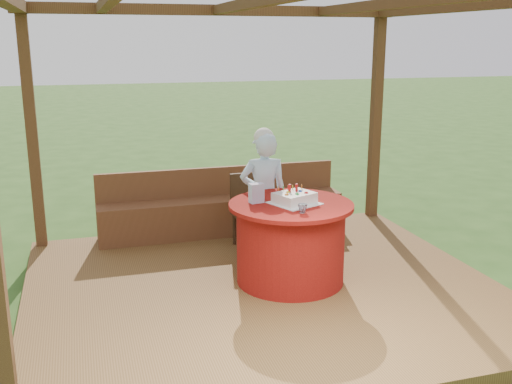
{
  "coord_description": "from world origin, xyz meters",
  "views": [
    {
      "loc": [
        -1.62,
        -5.19,
        2.45
      ],
      "look_at": [
        0.0,
        0.25,
        1.0
      ],
      "focal_mm": 42.0,
      "sensor_mm": 36.0,
      "label": 1
    }
  ],
  "objects_px": {
    "birthday_cake": "(294,198)",
    "drinking_glass": "(303,209)",
    "gift_bag": "(256,193)",
    "bench": "(222,212)",
    "table": "(290,242)",
    "chair": "(249,207)",
    "elderly_woman": "(264,195)"
  },
  "relations": [
    {
      "from": "bench",
      "to": "chair",
      "type": "xyz_separation_m",
      "value": [
        0.2,
        -0.54,
        0.19
      ]
    },
    {
      "from": "table",
      "to": "chair",
      "type": "distance_m",
      "value": 1.15
    },
    {
      "from": "birthday_cake",
      "to": "chair",
      "type": "bearing_deg",
      "value": 95.75
    },
    {
      "from": "bench",
      "to": "drinking_glass",
      "type": "bearing_deg",
      "value": -82.29
    },
    {
      "from": "bench",
      "to": "elderly_woman",
      "type": "distance_m",
      "value": 1.13
    },
    {
      "from": "table",
      "to": "birthday_cake",
      "type": "bearing_deg",
      "value": -37.81
    },
    {
      "from": "drinking_glass",
      "to": "elderly_woman",
      "type": "bearing_deg",
      "value": 93.05
    },
    {
      "from": "bench",
      "to": "chair",
      "type": "relative_size",
      "value": 3.56
    },
    {
      "from": "elderly_woman",
      "to": "gift_bag",
      "type": "distance_m",
      "value": 0.64
    },
    {
      "from": "bench",
      "to": "drinking_glass",
      "type": "xyz_separation_m",
      "value": [
        0.27,
        -2.03,
        0.58
      ]
    },
    {
      "from": "elderly_woman",
      "to": "birthday_cake",
      "type": "bearing_deg",
      "value": -82.32
    },
    {
      "from": "table",
      "to": "chair",
      "type": "height_order",
      "value": "chair"
    },
    {
      "from": "bench",
      "to": "gift_bag",
      "type": "xyz_separation_m",
      "value": [
        -0.03,
        -1.57,
        0.63
      ]
    },
    {
      "from": "table",
      "to": "elderly_woman",
      "type": "relative_size",
      "value": 0.84
    },
    {
      "from": "birthday_cake",
      "to": "gift_bag",
      "type": "height_order",
      "value": "gift_bag"
    },
    {
      "from": "birthday_cake",
      "to": "gift_bag",
      "type": "relative_size",
      "value": 2.79
    },
    {
      "from": "table",
      "to": "drinking_glass",
      "type": "height_order",
      "value": "drinking_glass"
    },
    {
      "from": "chair",
      "to": "birthday_cake",
      "type": "xyz_separation_m",
      "value": [
        0.12,
        -1.17,
        0.4
      ]
    },
    {
      "from": "birthday_cake",
      "to": "drinking_glass",
      "type": "relative_size",
      "value": 6.08
    },
    {
      "from": "elderly_woman",
      "to": "gift_bag",
      "type": "xyz_separation_m",
      "value": [
        -0.25,
        -0.56,
        0.17
      ]
    },
    {
      "from": "bench",
      "to": "table",
      "type": "relative_size",
      "value": 2.48
    },
    {
      "from": "birthday_cake",
      "to": "table",
      "type": "bearing_deg",
      "value": 142.19
    },
    {
      "from": "bench",
      "to": "table",
      "type": "distance_m",
      "value": 1.72
    },
    {
      "from": "table",
      "to": "elderly_woman",
      "type": "xyz_separation_m",
      "value": [
        -0.07,
        0.67,
        0.32
      ]
    },
    {
      "from": "bench",
      "to": "elderly_woman",
      "type": "height_order",
      "value": "elderly_woman"
    },
    {
      "from": "birthday_cake",
      "to": "gift_bag",
      "type": "distance_m",
      "value": 0.37
    },
    {
      "from": "table",
      "to": "chair",
      "type": "bearing_deg",
      "value": 94.55
    },
    {
      "from": "gift_bag",
      "to": "drinking_glass",
      "type": "distance_m",
      "value": 0.55
    },
    {
      "from": "chair",
      "to": "drinking_glass",
      "type": "distance_m",
      "value": 1.54
    },
    {
      "from": "table",
      "to": "birthday_cake",
      "type": "xyz_separation_m",
      "value": [
        0.03,
        -0.02,
        0.45
      ]
    },
    {
      "from": "birthday_cake",
      "to": "drinking_glass",
      "type": "xyz_separation_m",
      "value": [
        -0.04,
        -0.32,
        -0.01
      ]
    },
    {
      "from": "gift_bag",
      "to": "drinking_glass",
      "type": "bearing_deg",
      "value": -65.96
    }
  ]
}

